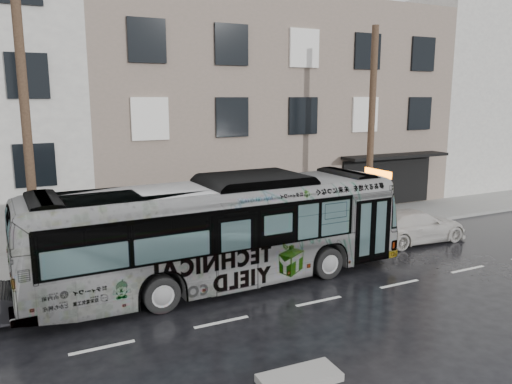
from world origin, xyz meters
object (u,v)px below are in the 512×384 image
utility_pole_rear (28,143)px  sign_post (387,200)px  utility_pole_front (371,130)px  bus (221,231)px  white_sedan (414,226)px

utility_pole_rear → sign_post: utility_pole_rear is taller
utility_pole_front → utility_pole_rear: (-14.00, 0.00, 0.00)m
utility_pole_rear → bus: size_ratio=0.70×
bus → utility_pole_rear: bearing=59.0°
utility_pole_rear → utility_pole_front: bearing=0.0°
utility_pole_front → utility_pole_rear: same height
utility_pole_front → white_sedan: 4.60m
utility_pole_rear → bus: bearing=-29.4°
sign_post → utility_pole_front: bearing=180.0°
bus → white_sedan: 9.35m
utility_pole_front → sign_post: 3.48m
sign_post → utility_pole_rear: bearing=180.0°
utility_pole_front → sign_post: bearing=0.0°
sign_post → bus: bearing=-162.4°
bus → white_sedan: (9.25, 0.81, -1.09)m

